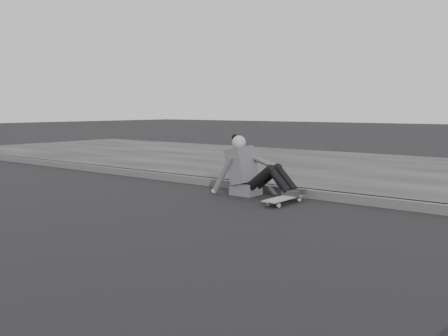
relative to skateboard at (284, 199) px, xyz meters
The scene contains 5 objects.
ground 2.01m from the skateboard, 78.73° to the right, with size 80.00×80.00×0.00m, color black.
curb 0.73m from the skateboard, 57.40° to the left, with size 24.00×0.16×0.12m, color #474747.
sidewalk 3.65m from the skateboard, 83.84° to the left, with size 24.00×6.00×0.12m, color #333333.
skateboard is the anchor object (origin of this frame).
seated_woman 0.83m from the skateboard, 161.47° to the left, with size 1.38×0.46×0.88m.
Camera 1 is at (2.97, -3.61, 1.24)m, focal length 40.00 mm.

